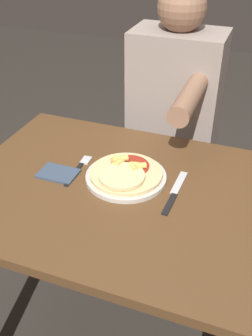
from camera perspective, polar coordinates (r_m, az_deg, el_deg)
The scene contains 7 objects.
dining_table at distance 1.28m, azimuth -1.23°, elevation -8.14°, with size 0.96×0.73×0.77m.
plate at distance 1.22m, azimuth 0.00°, elevation -1.29°, with size 0.25×0.25×0.01m.
pizza at distance 1.20m, azimuth -0.06°, elevation -0.68°, with size 0.22×0.22×0.04m.
fork at distance 1.27m, azimuth -6.83°, elevation -0.05°, with size 0.03×0.18×0.00m.
knife at distance 1.17m, azimuth 7.06°, elevation -3.60°, with size 0.03×0.22×0.00m.
napkin at distance 1.26m, azimuth -9.79°, elevation -0.75°, with size 0.12×0.08×0.01m.
person_diner at distance 1.65m, azimuth 6.94°, elevation 7.04°, with size 0.35×0.52×1.27m.
Camera 1 is at (0.36, -0.88, 1.49)m, focal length 42.00 mm.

